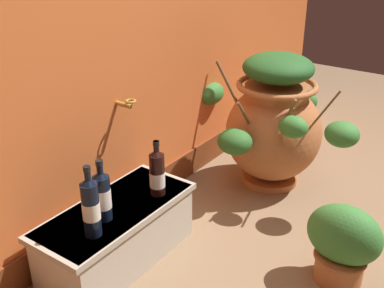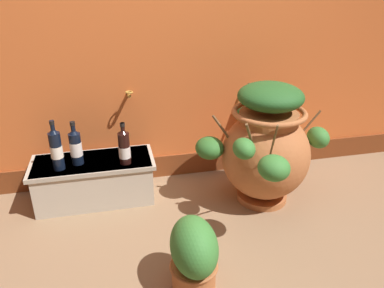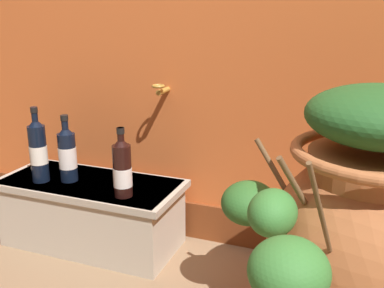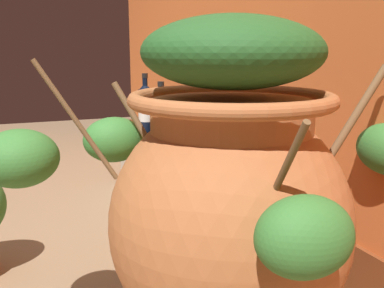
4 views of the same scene
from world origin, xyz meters
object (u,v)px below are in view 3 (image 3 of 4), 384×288
object	(u,v)px
wine_bottle_middle	(67,153)
wine_bottle_right	(122,168)
terracotta_urn	(365,229)
wine_bottle_left	(38,149)

from	to	relation	value
wine_bottle_middle	wine_bottle_right	world-z (taller)	wine_bottle_middle
terracotta_urn	wine_bottle_left	bearing A→B (deg)	172.09
terracotta_urn	wine_bottle_middle	distance (m)	1.28
terracotta_urn	wine_bottle_middle	bearing A→B (deg)	169.14
wine_bottle_left	wine_bottle_middle	xyz separation A→B (m)	(0.12, 0.05, -0.02)
terracotta_urn	wine_bottle_right	bearing A→B (deg)	169.39
terracotta_urn	wine_bottle_left	world-z (taller)	terracotta_urn
wine_bottle_right	terracotta_urn	bearing A→B (deg)	-10.61
terracotta_urn	wine_bottle_right	xyz separation A→B (m)	(-0.94, 0.18, 0.01)
terracotta_urn	wine_bottle_right	world-z (taller)	terracotta_urn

